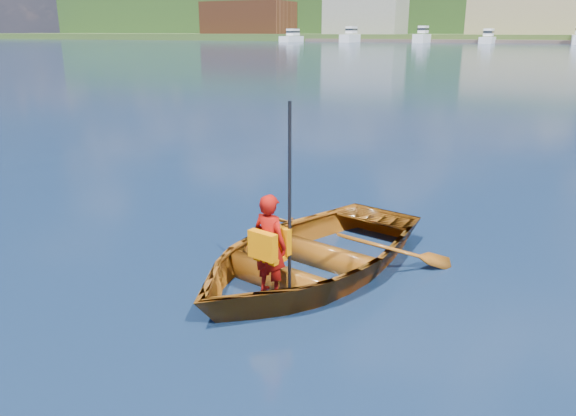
% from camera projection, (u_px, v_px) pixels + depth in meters
% --- Properties ---
extents(ground, '(600.00, 600.00, 0.00)m').
position_uv_depth(ground, '(229.00, 268.00, 7.12)').
color(ground, '#153247').
rests_on(ground, ground).
extents(rowboat, '(3.57, 4.37, 0.79)m').
position_uv_depth(rowboat, '(308.00, 253.00, 6.93)').
color(rowboat, brown).
rests_on(rowboat, ground).
extents(child_paddler, '(0.47, 0.40, 2.10)m').
position_uv_depth(child_paddler, '(270.00, 244.00, 6.03)').
color(child_paddler, '#9F0D08').
rests_on(child_paddler, ground).
extents(shoreline, '(400.00, 140.00, 22.00)m').
position_uv_depth(shoreline, '(553.00, 10.00, 208.67)').
color(shoreline, '#2E4F24').
rests_on(shoreline, ground).
extents(dock, '(159.96, 13.25, 0.80)m').
position_uv_depth(dock, '(570.00, 42.00, 132.68)').
color(dock, brown).
rests_on(dock, ground).
extents(waterfront_buildings, '(202.00, 16.00, 14.00)m').
position_uv_depth(waterfront_buildings, '(517.00, 12.00, 150.61)').
color(waterfront_buildings, brown).
rests_on(waterfront_buildings, ground).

